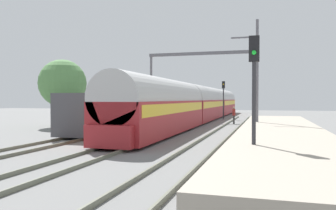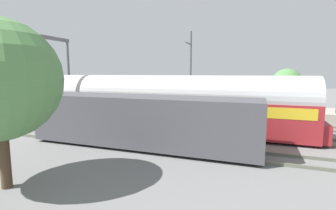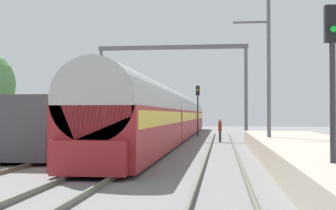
{
  "view_description": "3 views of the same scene",
  "coord_description": "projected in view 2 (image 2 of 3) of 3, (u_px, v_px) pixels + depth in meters",
  "views": [
    {
      "loc": [
        7.22,
        -17.65,
        2.5
      ],
      "look_at": [
        0.0,
        7.11,
        2.04
      ],
      "focal_mm": 36.59,
      "sensor_mm": 36.0,
      "label": 1
    },
    {
      "loc": [
        -16.63,
        0.79,
        4.15
      ],
      "look_at": [
        0.91,
        7.11,
        1.74
      ],
      "focal_mm": 26.62,
      "sensor_mm": 36.0,
      "label": 2
    },
    {
      "loc": [
        4.1,
        -16.51,
        2.07
      ],
      "look_at": [
        0.0,
        17.95,
        2.78
      ],
      "focal_mm": 48.13,
      "sensor_mm": 36.0,
      "label": 3
    }
  ],
  "objects": [
    {
      "name": "freight_car",
      "position": [
        142.0,
        121.0,
        14.07
      ],
      "size": [
        2.8,
        13.0,
        2.7
      ],
      "color": "#47474C",
      "rests_on": "ground"
    },
    {
      "name": "track_far_west",
      "position": [
        272.0,
        158.0,
        11.94
      ],
      "size": [
        1.52,
        60.0,
        0.16
      ],
      "color": "#616354",
      "rests_on": "ground"
    },
    {
      "name": "ground",
      "position": [
        268.0,
        139.0,
        15.78
      ],
      "size": [
        120.0,
        120.0,
        0.0
      ],
      "primitive_type": "plane",
      "color": "slate"
    },
    {
      "name": "catenary_gantry",
      "position": [
        19.0,
        56.0,
        22.08
      ],
      "size": [
        12.62,
        0.28,
        7.86
      ],
      "color": "#5E5C64",
      "rests_on": "ground"
    },
    {
      "name": "track_east",
      "position": [
        267.0,
        125.0,
        19.6
      ],
      "size": [
        1.52,
        60.0,
        0.16
      ],
      "color": "#616354",
      "rests_on": "ground"
    },
    {
      "name": "railway_signal_far",
      "position": [
        6.0,
        84.0,
        25.67
      ],
      "size": [
        0.36,
        0.3,
        4.71
      ],
      "color": "#2D2D33",
      "rests_on": "ground"
    },
    {
      "name": "person_crossing",
      "position": [
        87.0,
        104.0,
        25.06
      ],
      "size": [
        0.27,
        0.42,
        1.73
      ],
      "rotation": [
        0.0,
        0.0,
        1.49
      ],
      "color": "#393939",
      "rests_on": "ground"
    },
    {
      "name": "tree_east_background",
      "position": [
        287.0,
        84.0,
        27.42
      ],
      "size": [
        3.26,
        3.26,
        4.63
      ],
      "color": "#4C3826",
      "rests_on": "ground"
    },
    {
      "name": "passenger_train",
      "position": [
        16.0,
        97.0,
        22.81
      ],
      "size": [
        2.93,
        49.2,
        3.82
      ],
      "color": "maroon",
      "rests_on": "ground"
    },
    {
      "name": "platform",
      "position": [
        243.0,
        112.0,
        23.79
      ],
      "size": [
        4.4,
        28.0,
        0.9
      ],
      "color": "#A39989",
      "rests_on": "ground"
    },
    {
      "name": "track_west",
      "position": [
        269.0,
        138.0,
        15.77
      ],
      "size": [
        1.52,
        60.0,
        0.16
      ],
      "color": "#616354",
      "rests_on": "ground"
    },
    {
      "name": "catenary_pole_east_mid",
      "position": [
        190.0,
        73.0,
        23.58
      ],
      "size": [
        1.9,
        0.2,
        8.0
      ],
      "color": "#5E5C64",
      "rests_on": "ground"
    }
  ]
}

